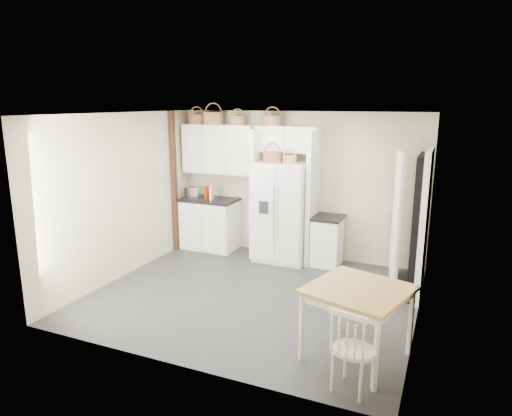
% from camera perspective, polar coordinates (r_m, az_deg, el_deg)
% --- Properties ---
extents(floor, '(4.50, 4.50, 0.00)m').
position_cam_1_polar(floor, '(6.79, -0.29, -10.81)').
color(floor, '#2B2B2B').
rests_on(floor, ground).
extents(ceiling, '(4.50, 4.50, 0.00)m').
position_cam_1_polar(ceiling, '(6.21, -0.32, 11.69)').
color(ceiling, white).
rests_on(ceiling, wall_back).
extents(wall_back, '(4.50, 0.00, 4.50)m').
position_cam_1_polar(wall_back, '(8.21, 5.30, 2.86)').
color(wall_back, tan).
rests_on(wall_back, floor).
extents(wall_left, '(0.00, 4.00, 4.00)m').
position_cam_1_polar(wall_left, '(7.55, -16.16, 1.48)').
color(wall_left, tan).
rests_on(wall_left, floor).
extents(wall_right, '(0.00, 4.00, 4.00)m').
position_cam_1_polar(wall_right, '(5.88, 20.24, -2.05)').
color(wall_right, tan).
rests_on(wall_right, floor).
extents(refrigerator, '(0.91, 0.73, 1.75)m').
position_cam_1_polar(refrigerator, '(8.01, 3.41, -0.47)').
color(refrigerator, white).
rests_on(refrigerator, floor).
extents(base_cab_left, '(1.01, 0.64, 0.93)m').
position_cam_1_polar(base_cab_left, '(8.77, -5.74, -2.06)').
color(base_cab_left, white).
rests_on(base_cab_left, floor).
extents(base_cab_right, '(0.46, 0.56, 0.82)m').
position_cam_1_polar(base_cab_right, '(7.97, 8.90, -4.17)').
color(base_cab_right, white).
rests_on(base_cab_right, floor).
extents(dining_table, '(1.22, 1.22, 0.82)m').
position_cam_1_polar(dining_table, '(5.23, 12.50, -13.86)').
color(dining_table, '#A37B3D').
rests_on(dining_table, floor).
extents(windsor_chair, '(0.50, 0.47, 0.86)m').
position_cam_1_polar(windsor_chair, '(4.69, 12.14, -16.98)').
color(windsor_chair, white).
rests_on(windsor_chair, floor).
extents(counter_left, '(1.05, 0.68, 0.04)m').
position_cam_1_polar(counter_left, '(8.66, -5.81, 1.06)').
color(counter_left, black).
rests_on(counter_left, base_cab_left).
extents(counter_right, '(0.50, 0.59, 0.04)m').
position_cam_1_polar(counter_right, '(7.85, 9.01, -1.20)').
color(counter_right, black).
rests_on(counter_right, base_cab_right).
extents(toaster, '(0.30, 0.18, 0.21)m').
position_cam_1_polar(toaster, '(8.74, -7.84, 1.95)').
color(toaster, silver).
rests_on(toaster, counter_left).
extents(cookbook_red, '(0.07, 0.17, 0.25)m').
position_cam_1_polar(cookbook_red, '(8.56, -6.03, 1.91)').
color(cookbook_red, '#A72909').
rests_on(cookbook_red, counter_left).
extents(cookbook_cream, '(0.08, 0.18, 0.26)m').
position_cam_1_polar(cookbook_cream, '(8.52, -5.58, 1.91)').
color(cookbook_cream, beige).
rests_on(cookbook_cream, counter_left).
extents(basket_upper_a, '(0.32, 0.32, 0.18)m').
position_cam_1_polar(basket_upper_a, '(8.74, -7.39, 10.95)').
color(basket_upper_a, brown).
rests_on(basket_upper_a, upper_cabinet).
extents(basket_upper_b, '(0.38, 0.38, 0.22)m').
position_cam_1_polar(basket_upper_b, '(8.57, -5.35, 11.11)').
color(basket_upper_b, brown).
rests_on(basket_upper_b, upper_cabinet).
extents(basket_upper_c, '(0.28, 0.28, 0.16)m').
position_cam_1_polar(basket_upper_c, '(8.34, -2.30, 10.88)').
color(basket_upper_c, brown).
rests_on(basket_upper_c, upper_cabinet).
extents(basket_bridge_a, '(0.32, 0.32, 0.18)m').
position_cam_1_polar(basket_bridge_a, '(8.08, 2.06, 10.89)').
color(basket_bridge_a, brown).
rests_on(basket_bridge_a, bridge_cabinet).
extents(basket_fridge_a, '(0.33, 0.33, 0.18)m').
position_cam_1_polar(basket_fridge_a, '(7.81, 2.06, 6.39)').
color(basket_fridge_a, brown).
rests_on(basket_fridge_a, refrigerator).
extents(basket_fridge_b, '(0.24, 0.24, 0.13)m').
position_cam_1_polar(basket_fridge_b, '(7.70, 4.22, 6.09)').
color(basket_fridge_b, brown).
rests_on(basket_fridge_b, refrigerator).
extents(upper_cabinet, '(1.40, 0.34, 0.90)m').
position_cam_1_polar(upper_cabinet, '(8.55, -4.64, 7.34)').
color(upper_cabinet, white).
rests_on(upper_cabinet, wall_back).
extents(bridge_cabinet, '(1.12, 0.34, 0.45)m').
position_cam_1_polar(bridge_cabinet, '(7.99, 4.01, 8.57)').
color(bridge_cabinet, white).
rests_on(bridge_cabinet, wall_back).
extents(fridge_panel_left, '(0.08, 0.60, 2.30)m').
position_cam_1_polar(fridge_panel_left, '(8.19, 0.23, 1.82)').
color(fridge_panel_left, white).
rests_on(fridge_panel_left, floor).
extents(fridge_panel_right, '(0.08, 0.60, 2.30)m').
position_cam_1_polar(fridge_panel_right, '(7.85, 7.09, 1.23)').
color(fridge_panel_right, white).
rests_on(fridge_panel_right, floor).
extents(trim_post, '(0.09, 0.09, 2.60)m').
position_cam_1_polar(trim_post, '(8.58, -10.21, 3.15)').
color(trim_post, black).
rests_on(trim_post, floor).
extents(doorway_void, '(0.18, 0.85, 2.05)m').
position_cam_1_polar(doorway_void, '(6.92, 19.84, -2.17)').
color(doorway_void, black).
rests_on(doorway_void, floor).
extents(door_slab, '(0.21, 0.79, 2.05)m').
position_cam_1_polar(door_slab, '(7.27, 17.19, -1.25)').
color(door_slab, white).
rests_on(door_slab, floor).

